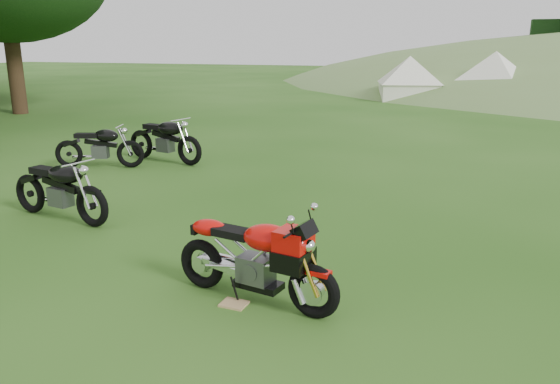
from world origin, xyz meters
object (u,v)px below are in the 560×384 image
(plywood_board, at_px, (234,304))
(vintage_moto_c, at_px, (164,138))
(vintage_moto_a, at_px, (59,187))
(tent_mid, at_px, (494,75))
(tent_left, at_px, (409,76))
(vintage_moto_b, at_px, (99,145))
(sport_motorcycle, at_px, (254,252))

(plywood_board, height_order, vintage_moto_c, vintage_moto_c)
(vintage_moto_a, relative_size, tent_mid, 0.70)
(vintage_moto_c, distance_m, tent_left, 16.59)
(plywood_board, bearing_deg, vintage_moto_a, 154.66)
(plywood_board, xyz_separation_m, vintage_moto_b, (-5.35, 4.95, 0.48))
(plywood_board, height_order, tent_left, tent_left)
(sport_motorcycle, distance_m, tent_mid, 22.65)
(vintage_moto_b, distance_m, tent_left, 17.79)
(vintage_moto_a, xyz_separation_m, vintage_moto_c, (-0.70, 4.22, 0.03))
(plywood_board, bearing_deg, tent_left, 91.95)
(vintage_moto_c, relative_size, tent_mid, 0.74)
(vintage_moto_a, relative_size, tent_left, 0.74)
(plywood_board, bearing_deg, tent_mid, 82.43)
(vintage_moto_b, distance_m, tent_mid, 19.56)
(tent_left, bearing_deg, tent_mid, -6.30)
(vintage_moto_b, bearing_deg, plywood_board, -61.77)
(vintage_moto_c, bearing_deg, plywood_board, -40.87)
(tent_left, bearing_deg, sport_motorcycle, -101.36)
(sport_motorcycle, distance_m, tent_left, 22.00)
(vintage_moto_c, bearing_deg, vintage_moto_a, -67.58)
(vintage_moto_b, bearing_deg, tent_mid, 45.70)
(plywood_board, distance_m, vintage_moto_b, 7.31)
(sport_motorcycle, bearing_deg, plywood_board, -126.87)
(sport_motorcycle, xyz_separation_m, plywood_board, (-0.17, -0.15, -0.54))
(sport_motorcycle, relative_size, vintage_moto_c, 0.89)
(vintage_moto_c, bearing_deg, tent_mid, 79.24)
(vintage_moto_b, relative_size, tent_left, 0.71)
(tent_left, height_order, tent_mid, tent_mid)
(tent_mid, bearing_deg, vintage_moto_b, -94.66)
(vintage_moto_b, xyz_separation_m, vintage_moto_c, (1.01, 0.99, 0.05))
(plywood_board, bearing_deg, sport_motorcycle, 42.11)
(sport_motorcycle, bearing_deg, tent_left, 103.43)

